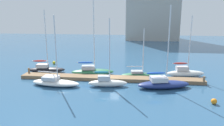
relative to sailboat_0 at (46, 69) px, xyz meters
name	(u,v)px	position (x,y,z in m)	size (l,w,h in m)	color
ground_plane	(110,80)	(10.77, -2.78, -0.60)	(120.00, 120.00, 0.00)	#2D567A
dock_pier	(110,78)	(10.77, -2.78, -0.36)	(25.95, 1.85, 0.48)	#846647
dock_piling_near_end	(29,72)	(-1.81, -2.01, 0.00)	(0.28, 0.28, 1.19)	#846647
dock_piling_far_end	(204,81)	(23.34, -3.56, 0.00)	(0.28, 0.28, 1.19)	#846647
sailboat_0	(46,69)	(0.00, 0.00, 0.00)	(6.07, 2.56, 9.75)	black
sailboat_1	(55,82)	(3.78, -5.94, -0.08)	(6.68, 2.74, 9.11)	white
sailboat_2	(92,71)	(7.61, -0.45, 0.03)	(6.73, 3.03, 11.23)	#2D7047
sailboat_3	(107,82)	(10.66, -5.55, 0.05)	(5.18, 1.97, 8.78)	white
sailboat_4	(140,74)	(15.02, -0.70, -0.18)	(5.91, 2.28, 7.16)	#2D7047
sailboat_5	(163,83)	(17.79, -5.33, 0.03)	(7.06, 3.59, 10.27)	navy
sailboat_6	(185,72)	(21.67, 0.06, 0.07)	(5.83, 2.26, 8.99)	white
mooring_buoy_yellow	(54,63)	(-0.72, 5.39, -0.30)	(0.59, 0.59, 0.59)	yellow
mooring_buoy_orange	(214,101)	(22.59, -9.77, -0.29)	(0.61, 0.61, 0.61)	orange
harbor_building_distant	(152,7)	(19.50, 45.04, 10.34)	(17.40, 11.30, 21.86)	#ADA89E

